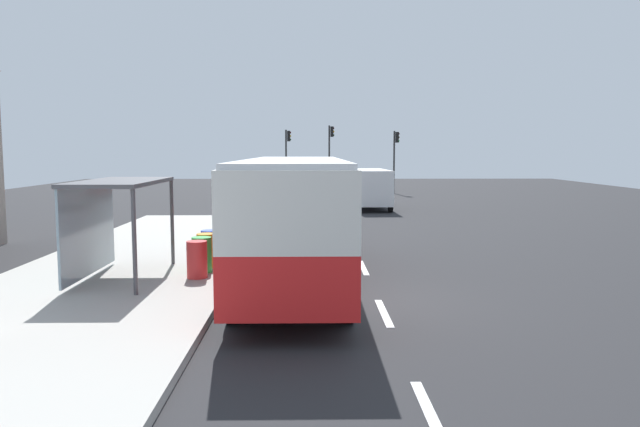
# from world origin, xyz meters

# --- Properties ---
(ground_plane) EXTENTS (56.00, 92.00, 0.04)m
(ground_plane) POSITION_xyz_m (0.00, 14.00, -0.02)
(ground_plane) COLOR #262628
(sidewalk_platform) EXTENTS (6.20, 30.00, 0.18)m
(sidewalk_platform) POSITION_xyz_m (-6.40, 2.00, 0.09)
(sidewalk_platform) COLOR #ADAAA3
(sidewalk_platform) RESTS_ON ground
(lane_stripe_seg_0) EXTENTS (0.16, 2.20, 0.01)m
(lane_stripe_seg_0) POSITION_xyz_m (0.25, -6.00, 0.01)
(lane_stripe_seg_0) COLOR silver
(lane_stripe_seg_0) RESTS_ON ground
(lane_stripe_seg_1) EXTENTS (0.16, 2.20, 0.01)m
(lane_stripe_seg_1) POSITION_xyz_m (0.25, -1.00, 0.01)
(lane_stripe_seg_1) COLOR silver
(lane_stripe_seg_1) RESTS_ON ground
(lane_stripe_seg_2) EXTENTS (0.16, 2.20, 0.01)m
(lane_stripe_seg_2) POSITION_xyz_m (0.25, 4.00, 0.01)
(lane_stripe_seg_2) COLOR silver
(lane_stripe_seg_2) RESTS_ON ground
(lane_stripe_seg_3) EXTENTS (0.16, 2.20, 0.01)m
(lane_stripe_seg_3) POSITION_xyz_m (0.25, 9.00, 0.01)
(lane_stripe_seg_3) COLOR silver
(lane_stripe_seg_3) RESTS_ON ground
(lane_stripe_seg_4) EXTENTS (0.16, 2.20, 0.01)m
(lane_stripe_seg_4) POSITION_xyz_m (0.25, 14.00, 0.01)
(lane_stripe_seg_4) COLOR silver
(lane_stripe_seg_4) RESTS_ON ground
(lane_stripe_seg_5) EXTENTS (0.16, 2.20, 0.01)m
(lane_stripe_seg_5) POSITION_xyz_m (0.25, 19.00, 0.01)
(lane_stripe_seg_5) COLOR silver
(lane_stripe_seg_5) RESTS_ON ground
(lane_stripe_seg_6) EXTENTS (0.16, 2.20, 0.01)m
(lane_stripe_seg_6) POSITION_xyz_m (0.25, 24.00, 0.01)
(lane_stripe_seg_6) COLOR silver
(lane_stripe_seg_6) RESTS_ON ground
(lane_stripe_seg_7) EXTENTS (0.16, 2.20, 0.01)m
(lane_stripe_seg_7) POSITION_xyz_m (0.25, 29.00, 0.01)
(lane_stripe_seg_7) COLOR silver
(lane_stripe_seg_7) RESTS_ON ground
(bus) EXTENTS (2.56, 11.02, 3.21)m
(bus) POSITION_xyz_m (-1.71, 2.05, 1.84)
(bus) COLOR red
(bus) RESTS_ON ground
(white_van) EXTENTS (2.17, 5.26, 2.30)m
(white_van) POSITION_xyz_m (2.20, 22.03, 1.34)
(white_van) COLOR white
(white_van) RESTS_ON ground
(sedan_near) EXTENTS (1.94, 4.45, 1.52)m
(sedan_near) POSITION_xyz_m (2.30, 32.17, 0.79)
(sedan_near) COLOR #A51919
(sedan_near) RESTS_ON ground
(sedan_far) EXTENTS (1.93, 4.44, 1.52)m
(sedan_far) POSITION_xyz_m (2.30, 39.86, 0.79)
(sedan_far) COLOR #195933
(sedan_far) RESTS_ON ground
(recycling_bin_red) EXTENTS (0.52, 0.52, 0.95)m
(recycling_bin_red) POSITION_xyz_m (-4.20, 1.82, 0.66)
(recycling_bin_red) COLOR red
(recycling_bin_red) RESTS_ON sidewalk_platform
(recycling_bin_green) EXTENTS (0.52, 0.52, 0.95)m
(recycling_bin_green) POSITION_xyz_m (-4.20, 2.52, 0.66)
(recycling_bin_green) COLOR green
(recycling_bin_green) RESTS_ON sidewalk_platform
(recycling_bin_orange) EXTENTS (0.52, 0.52, 0.95)m
(recycling_bin_orange) POSITION_xyz_m (-4.20, 3.22, 0.66)
(recycling_bin_orange) COLOR orange
(recycling_bin_orange) RESTS_ON sidewalk_platform
(recycling_bin_blue) EXTENTS (0.52, 0.52, 0.95)m
(recycling_bin_blue) POSITION_xyz_m (-4.20, 3.92, 0.66)
(recycling_bin_blue) COLOR blue
(recycling_bin_blue) RESTS_ON sidewalk_platform
(traffic_light_near_side) EXTENTS (0.49, 0.28, 4.94)m
(traffic_light_near_side) POSITION_xyz_m (5.50, 35.03, 3.29)
(traffic_light_near_side) COLOR #2D2D2D
(traffic_light_near_side) RESTS_ON ground
(traffic_light_far_side) EXTENTS (0.49, 0.28, 5.05)m
(traffic_light_far_side) POSITION_xyz_m (-3.10, 35.83, 3.36)
(traffic_light_far_side) COLOR #2D2D2D
(traffic_light_far_side) RESTS_ON ground
(traffic_light_median) EXTENTS (0.49, 0.28, 5.43)m
(traffic_light_median) POSITION_xyz_m (0.39, 36.63, 3.58)
(traffic_light_median) COLOR #2D2D2D
(traffic_light_median) RESTS_ON ground
(bus_shelter) EXTENTS (1.80, 4.00, 2.50)m
(bus_shelter) POSITION_xyz_m (-6.41, 1.89, 2.10)
(bus_shelter) COLOR #4C4C51
(bus_shelter) RESTS_ON sidewalk_platform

